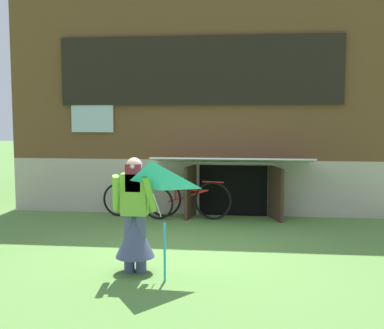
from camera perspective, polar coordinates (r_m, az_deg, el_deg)
The scene contains 6 objects.
ground_plane at distance 7.56m, azimuth -1.52°, elevation -10.30°, with size 60.00×60.00×0.00m, color #56843D.
log_house at distance 12.95m, azimuth 2.05°, elevation 7.31°, with size 8.08×6.56×4.87m.
person at distance 6.62m, azimuth -6.61°, elevation -6.90°, with size 0.61×0.52×1.54m.
kite at distance 5.96m, azimuth -4.61°, elevation -3.01°, with size 0.78×0.85×1.43m.
bicycle_red at distance 10.02m, azimuth -0.50°, elevation -3.96°, with size 1.79×0.33×0.82m.
bicycle_silver at distance 10.13m, azimuth -6.32°, elevation -4.14°, with size 1.55×0.43×0.72m.
Camera 1 is at (1.03, -7.19, 2.10)m, focal length 46.38 mm.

